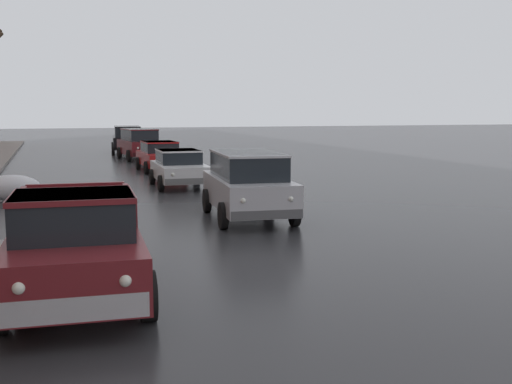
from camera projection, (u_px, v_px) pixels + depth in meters
The scene contains 7 objects.
snow_bank_near_corner_left at pixel (12, 189), 20.64m from camera, with size 1.87×0.91×0.84m.
pickup_truck_maroon_approaching_near_lane at pixel (75, 244), 9.88m from camera, with size 2.35×4.96×1.76m.
suv_silver_parked_kerbside_close at pixel (248, 183), 17.18m from camera, with size 2.31×4.52×1.82m.
sedan_white_parked_kerbside_mid at pixel (179, 167), 24.31m from camera, with size 2.03×3.94×1.42m.
sedan_red_parked_far_down_block at pixel (160, 155), 30.50m from camera, with size 2.02×4.16×1.42m.
suv_maroon_queued_behind_truck at pixel (139, 143), 37.19m from camera, with size 2.36×4.47×1.82m.
suv_black_at_far_intersection at pixel (127, 138), 42.79m from camera, with size 2.41×4.96×1.82m.
Camera 1 is at (-2.82, -2.21, 2.98)m, focal length 44.43 mm.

